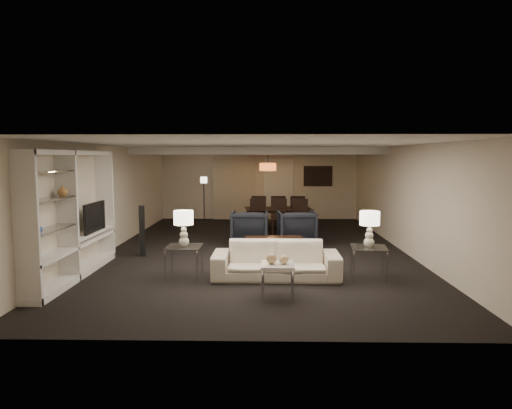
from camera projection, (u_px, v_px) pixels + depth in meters
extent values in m
plane|color=black|center=(256.00, 250.00, 11.03)|extent=(11.00, 11.00, 0.00)
cube|color=silver|center=(256.00, 146.00, 10.76)|extent=(7.00, 11.00, 0.02)
cube|color=beige|center=(259.00, 184.00, 16.36)|extent=(7.00, 0.02, 2.50)
cube|color=beige|center=(247.00, 240.00, 5.43)|extent=(7.00, 0.02, 2.50)
cube|color=beige|center=(111.00, 198.00, 10.97)|extent=(0.02, 11.00, 2.50)
cube|color=beige|center=(403.00, 199.00, 10.82)|extent=(0.02, 11.00, 2.50)
cube|color=silver|center=(258.00, 152.00, 14.25)|extent=(7.00, 4.00, 0.20)
cube|color=beige|center=(234.00, 186.00, 16.31)|extent=(1.50, 0.12, 2.40)
cube|color=silver|center=(279.00, 190.00, 16.34)|extent=(0.90, 0.05, 2.10)
cube|color=#142D38|center=(318.00, 176.00, 16.25)|extent=(0.95, 0.04, 0.65)
cylinder|color=#D8591E|center=(268.00, 167.00, 14.30)|extent=(0.52, 0.52, 0.24)
imported|color=beige|center=(276.00, 260.00, 8.40)|extent=(2.33, 0.93, 0.68)
imported|color=black|center=(250.00, 227.00, 11.68)|extent=(0.93, 0.96, 0.86)
imported|color=black|center=(296.00, 228.00, 11.66)|extent=(1.00, 1.02, 0.86)
sphere|color=tan|center=(271.00, 259.00, 7.28)|extent=(0.17, 0.17, 0.17)
sphere|color=#E3BA78|center=(284.00, 259.00, 7.28)|extent=(0.15, 0.15, 0.15)
imported|color=black|center=(89.00, 217.00, 9.07)|extent=(1.02, 0.13, 0.59)
imported|color=#2954B3|center=(37.00, 228.00, 7.06)|extent=(0.15, 0.15, 0.16)
imported|color=#B47B3C|center=(63.00, 191.00, 7.93)|extent=(0.18, 0.18, 0.18)
cube|color=black|center=(142.00, 231.00, 10.27)|extent=(0.16, 0.16, 1.15)
imported|color=black|center=(278.00, 220.00, 13.73)|extent=(2.07, 1.29, 0.69)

